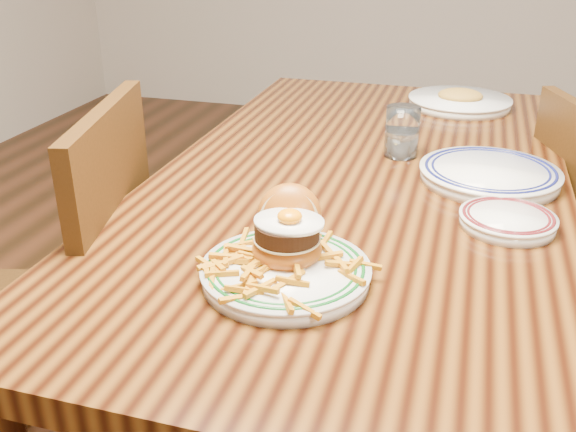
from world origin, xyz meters
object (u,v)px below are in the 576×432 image
(side_plate, at_px, (508,219))
(chair_left, at_px, (69,309))
(table, at_px, (360,210))
(main_plate, at_px, (286,256))

(side_plate, bearing_deg, chair_left, -170.34)
(table, height_order, side_plate, side_plate)
(chair_left, distance_m, side_plate, 0.90)
(table, distance_m, main_plate, 0.48)
(table, bearing_deg, main_plate, -94.19)
(main_plate, bearing_deg, table, 73.27)
(main_plate, distance_m, side_plate, 0.43)
(table, relative_size, chair_left, 1.71)
(table, relative_size, main_plate, 5.87)
(chair_left, xyz_separation_m, main_plate, (0.52, -0.14, 0.28))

